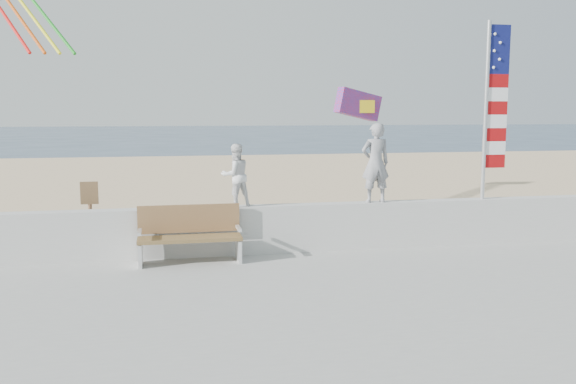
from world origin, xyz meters
name	(u,v)px	position (x,y,z in m)	size (l,w,h in m)	color
ground	(298,292)	(0.00, 0.00, 0.00)	(220.00, 220.00, 0.00)	#2D405A
sand	(235,204)	(0.00, 9.00, 0.04)	(90.00, 40.00, 0.08)	#D5B88E
seawall	(276,229)	(0.00, 2.00, 0.63)	(30.00, 0.35, 0.90)	beige
adult	(375,163)	(1.96, 2.00, 1.85)	(0.56, 0.37, 1.53)	gray
child	(235,175)	(-0.75, 2.00, 1.66)	(0.56, 0.44, 1.16)	white
bench	(190,234)	(-1.62, 1.55, 0.69)	(1.80, 0.57, 1.00)	brown
flag	(492,103)	(4.35, 2.00, 2.99)	(0.50, 0.08, 3.50)	silver
parafoil_kite	(359,105)	(2.33, 4.23, 2.98)	(1.16, 0.55, 0.77)	red
sign	(90,213)	(-3.41, 2.55, 0.94)	(0.32, 0.07, 1.46)	brown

